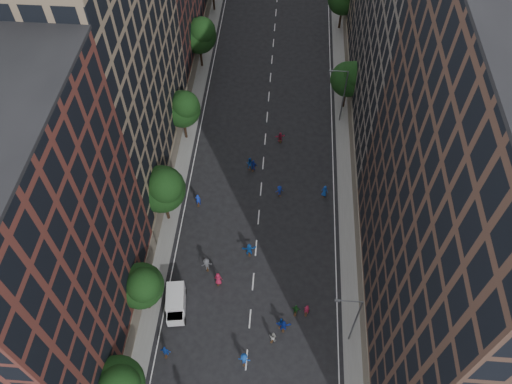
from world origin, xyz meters
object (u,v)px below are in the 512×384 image
streetlamp_near (354,319)px  cargo_van (176,303)px  skater_2 (281,322)px  streetlamp_far (343,94)px

streetlamp_near → cargo_van: (-18.50, 2.18, -3.95)m
streetlamp_near → skater_2: (-7.02, 0.99, -4.40)m
skater_2 → streetlamp_near: bearing=-177.0°
streetlamp_near → skater_2: 8.34m
streetlamp_far → skater_2: (-7.02, -32.01, -4.40)m
streetlamp_far → cargo_van: bearing=-121.0°
streetlamp_near → cargo_van: streetlamp_near is taller
streetlamp_far → streetlamp_near: bearing=-90.0°
streetlamp_near → streetlamp_far: (0.00, 33.00, 0.00)m
cargo_van → skater_2: 11.55m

